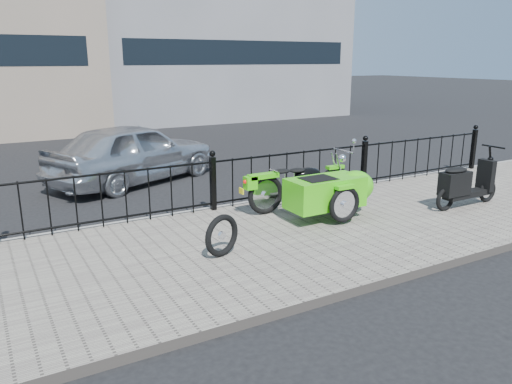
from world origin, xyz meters
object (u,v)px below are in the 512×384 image
motorcycle_sidecar (328,189)px  scooter (464,185)px  sedan_car (134,152)px  spare_tire (222,235)px

motorcycle_sidecar → scooter: size_ratio=1.43×
scooter → sedan_car: size_ratio=0.39×
scooter → spare_tire: size_ratio=2.69×
motorcycle_sidecar → spare_tire: (-2.38, -0.74, -0.18)m
scooter → sedan_car: bearing=130.0°
motorcycle_sidecar → spare_tire: 2.50m
spare_tire → sedan_car: bearing=86.1°
scooter → spare_tire: 4.83m
scooter → sedan_car: (-4.47, 5.33, 0.15)m
spare_tire → sedan_car: (0.36, 5.26, 0.27)m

